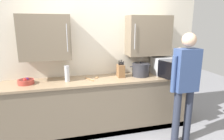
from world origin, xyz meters
TOP-DOWN VIEW (x-y plane):
  - back_wall_tiled at (0.00, 1.15)m, footprint 3.68×0.44m
  - counter_unit at (0.00, 0.85)m, footprint 3.16×0.61m
  - microwave_oven at (1.17, 0.88)m, footprint 0.53×0.70m
  - knife_block at (0.32, 0.89)m, footprint 0.11×0.15m
  - fruit_bowl at (-1.17, 0.87)m, footprint 0.24×0.24m
  - thermos_flask at (-0.56, 0.85)m, footprint 0.08×0.08m
  - wooden_spoon at (-0.15, 0.89)m, footprint 0.23×0.21m
  - stock_pot at (0.67, 0.86)m, footprint 0.39×0.30m
  - person_figure at (1.08, 0.18)m, footprint 0.44×0.53m

SIDE VIEW (x-z plane):
  - counter_unit at x=0.00m, z-range 0.00..0.91m
  - wooden_spoon at x=-0.15m, z-range 0.91..0.93m
  - fruit_bowl at x=-1.17m, z-range 0.91..1.00m
  - person_figure at x=1.08m, z-range 0.16..1.84m
  - knife_block at x=0.32m, z-range 0.87..1.17m
  - stock_pot at x=0.67m, z-range 0.90..1.15m
  - thermos_flask at x=-0.56m, z-range 0.91..1.17m
  - microwave_oven at x=1.17m, z-range 0.91..1.22m
  - back_wall_tiled at x=0.00m, z-range 0.05..2.83m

